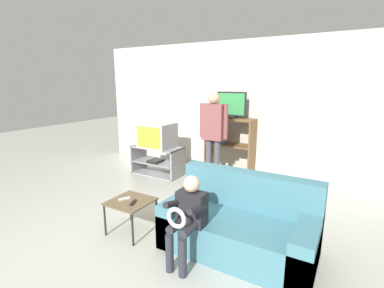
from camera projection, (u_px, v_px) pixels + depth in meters
name	position (u px, v px, depth m)	size (l,w,h in m)	color
ground_plane	(101.00, 268.00, 2.80)	(18.00, 18.00, 0.00)	#B7B7AD
wall_back	(236.00, 109.00, 5.47)	(6.40, 0.06, 2.60)	beige
tv_stand	(157.00, 161.00, 5.59)	(1.02, 0.49, 0.56)	#939399
television_main	(157.00, 135.00, 5.46)	(0.63, 0.54, 0.48)	#B2B2B7
media_shelf	(229.00, 147.00, 5.41)	(0.94, 0.38, 1.15)	brown
television_flat	(231.00, 106.00, 5.23)	(0.57, 0.20, 0.49)	black
snack_table	(131.00, 204.00, 3.39)	(0.49, 0.49, 0.42)	brown
remote_control_black	(133.00, 202.00, 3.31)	(0.04, 0.14, 0.02)	black
remote_control_white	(124.00, 199.00, 3.42)	(0.04, 0.14, 0.02)	silver
couch	(240.00, 226.00, 3.07)	(1.62, 0.84, 0.82)	teal
person_standing_adult	(213.00, 130.00, 4.86)	(0.53, 0.20, 1.66)	#4C4C56
person_seated_child	(188.00, 214.00, 2.78)	(0.33, 0.43, 0.92)	#2D2D38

